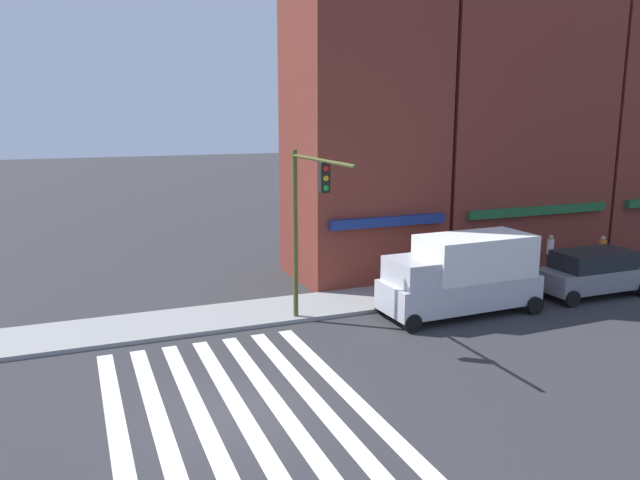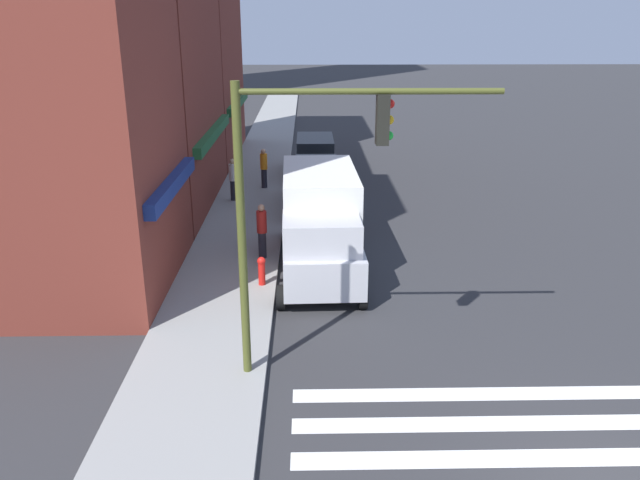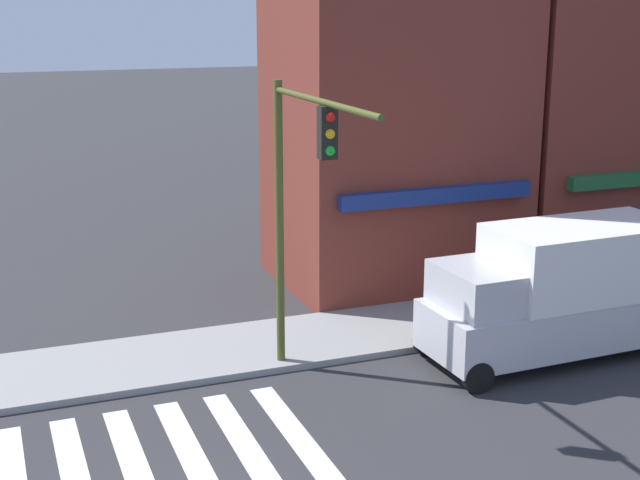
{
  "view_description": "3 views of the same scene",
  "coord_description": "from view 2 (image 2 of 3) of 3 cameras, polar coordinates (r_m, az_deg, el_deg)",
  "views": [
    {
      "loc": [
        -3.66,
        -14.52,
        7.6
      ],
      "look_at": [
        3.82,
        4.0,
        3.5
      ],
      "focal_mm": 35.0,
      "sensor_mm": 36.0,
      "label": 1
    },
    {
      "loc": [
        -8.06,
        5.06,
        7.4
      ],
      "look_at": [
        9.86,
        4.7,
        1.0
      ],
      "focal_mm": 35.0,
      "sensor_mm": 36.0,
      "label": 2
    },
    {
      "loc": [
        -2.02,
        -11.12,
        7.82
      ],
      "look_at": [
        3.82,
        4.0,
        3.5
      ],
      "focal_mm": 50.0,
      "sensor_mm": 36.0,
      "label": 3
    }
  ],
  "objects": [
    {
      "name": "traffic_signal",
      "position": [
        12.27,
        -1.85,
        5.16
      ],
      "size": [
        0.32,
        5.12,
        6.3
      ],
      "color": "#474C1E",
      "rests_on": "ground_plane"
    },
    {
      "name": "suv_grey",
      "position": [
        25.34,
        -0.3,
        5.1
      ],
      "size": [
        4.71,
        2.12,
        1.94
      ],
      "rotation": [
        0.0,
        0.0,
        0.0
      ],
      "color": "slate",
      "rests_on": "ground_plane"
    },
    {
      "name": "pedestrian_white_shirt",
      "position": [
        26.33,
        -7.96,
        5.56
      ],
      "size": [
        0.32,
        0.32,
        1.77
      ],
      "rotation": [
        0.0,
        0.0,
        0.09
      ],
      "color": "#23232D",
      "rests_on": "sidewalk_left"
    },
    {
      "name": "suv_black",
      "position": [
        30.73,
        -0.46,
        7.69
      ],
      "size": [
        4.71,
        2.12,
        1.94
      ],
      "rotation": [
        0.0,
        0.0,
        -0.0
      ],
      "color": "black",
      "rests_on": "ground_plane"
    },
    {
      "name": "pedestrian_red_jacket",
      "position": [
        19.78,
        -5.34,
        0.91
      ],
      "size": [
        0.32,
        0.32,
        1.77
      ],
      "rotation": [
        0.0,
        0.0,
        0.7
      ],
      "color": "#23232D",
      "rests_on": "sidewalk_left"
    },
    {
      "name": "fire_hydrant",
      "position": [
        17.91,
        -5.36,
        -2.7
      ],
      "size": [
        0.24,
        0.24,
        0.84
      ],
      "color": "red",
      "rests_on": "sidewalk_left"
    },
    {
      "name": "storefront_row",
      "position": [
        27.61,
        -15.45,
        18.56
      ],
      "size": [
        25.66,
        5.3,
        15.29
      ],
      "color": "maroon",
      "rests_on": "ground_plane"
    },
    {
      "name": "pedestrian_orange_vest",
      "position": [
        28.22,
        -5.16,
        6.62
      ],
      "size": [
        0.32,
        0.32,
        1.77
      ],
      "rotation": [
        0.0,
        0.0,
        2.25
      ],
      "color": "#23232D",
      "rests_on": "sidewalk_left"
    },
    {
      "name": "box_truck_silver",
      "position": [
        18.92,
        -0.01,
        1.76
      ],
      "size": [
        6.26,
        2.42,
        3.04
      ],
      "rotation": [
        0.0,
        0.0,
        0.03
      ],
      "color": "#B7B7BC",
      "rests_on": "ground_plane"
    }
  ]
}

